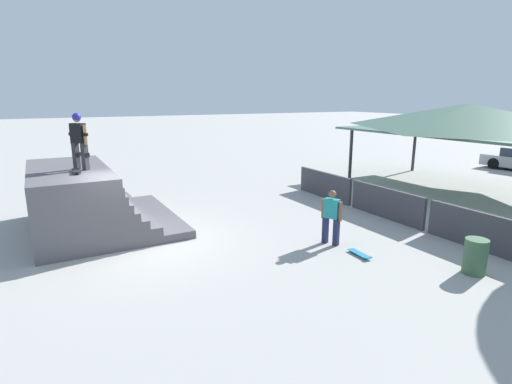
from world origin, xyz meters
The scene contains 9 objects.
ground_plane centered at (0.00, 0.00, 0.00)m, with size 160.00×160.00×0.00m, color #A3A09B.
quarter_pipe_ramp centered at (-2.25, -1.04, 0.88)m, with size 5.02×4.19×1.98m.
skater_on_deck centered at (-1.76, -1.04, 2.93)m, with size 0.64×0.55×1.64m.
skateboard_on_deck centered at (-1.27, -1.23, 2.04)m, with size 0.85×0.23×0.09m.
bystander_walking centered at (2.52, 4.86, 0.87)m, with size 0.61×0.36×1.57m.
skateboard_on_ground centered at (3.60, 4.98, 0.06)m, with size 0.78×0.25×0.09m.
barrier_fence centered at (1.45, 8.14, 0.53)m, with size 9.89×0.12×1.05m.
pavilion_shelter centered at (0.07, 14.12, 3.15)m, with size 10.59×5.50×3.81m.
trash_bin centered at (5.68, 6.58, 0.42)m, with size 0.52×0.52×0.85m, color #385B3D.
Camera 1 is at (10.85, -2.14, 4.06)m, focal length 28.00 mm.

